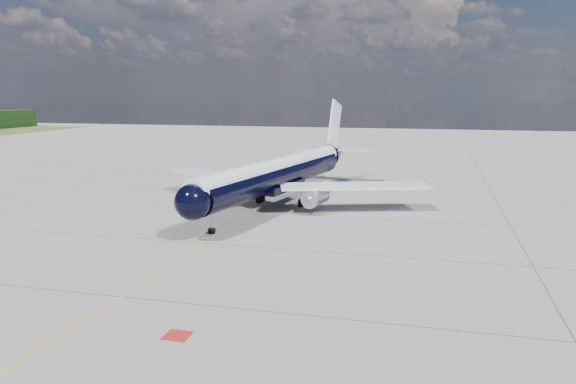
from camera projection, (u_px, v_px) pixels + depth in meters
The scene contains 4 objects.
ground at pixel (263, 204), 73.80m from camera, with size 320.00×320.00×0.00m, color gray.
taxiway_centerline at pixel (251, 212), 69.04m from camera, with size 0.16×160.00×0.01m, color #F1A80C.
red_marking at pixel (177, 336), 34.01m from camera, with size 1.60×1.60×0.01m, color maroon.
main_airliner at pixel (281, 173), 72.79m from camera, with size 37.74×46.41×13.46m.
Camera 1 is at (21.29, -39.24, 14.58)m, focal length 35.00 mm.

